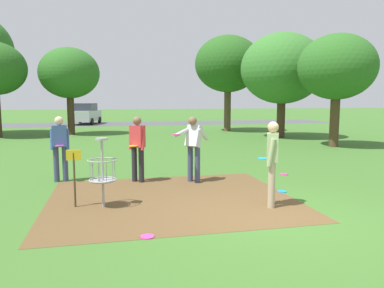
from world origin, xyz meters
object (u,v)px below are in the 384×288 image
(player_waiting_right, at_px, (60,145))
(tree_mid_left, at_px, (282,69))
(player_foreground_watching, at_px, (193,144))
(tree_far_left, at_px, (228,64))
(player_throwing, at_px, (272,159))
(frisbee_near_basket, at_px, (282,191))
(disc_golf_basket, at_px, (99,170))
(frisbee_scattered_a, at_px, (284,174))
(tree_mid_right, at_px, (69,73))
(parked_car_leftmost, at_px, (86,114))
(frisbee_far_left, at_px, (147,237))
(tree_near_right, at_px, (337,67))
(player_waiting_left, at_px, (137,145))

(player_waiting_right, height_order, tree_mid_left, tree_mid_left)
(player_foreground_watching, xyz_separation_m, tree_far_left, (5.80, 14.84, 3.53))
(player_throwing, xyz_separation_m, frisbee_near_basket, (0.75, 1.02, -0.96))
(disc_golf_basket, bearing_deg, frisbee_scattered_a, 22.92)
(frisbee_near_basket, bearing_deg, disc_golf_basket, -175.89)
(tree_mid_right, bearing_deg, player_waiting_right, -85.79)
(player_throwing, distance_m, tree_far_left, 18.34)
(player_throwing, bearing_deg, frisbee_near_basket, 53.80)
(player_throwing, relative_size, parked_car_leftmost, 0.38)
(disc_golf_basket, relative_size, frisbee_far_left, 6.38)
(tree_mid_right, bearing_deg, tree_near_right, -35.73)
(player_foreground_watching, xyz_separation_m, player_throwing, (1.03, -2.51, -0.02))
(player_throwing, height_order, frisbee_far_left, player_throwing)
(player_waiting_left, bearing_deg, tree_far_left, 63.58)
(player_waiting_left, bearing_deg, parked_car_leftmost, 96.35)
(tree_mid_left, bearing_deg, player_foreground_watching, -126.34)
(tree_near_right, bearing_deg, player_foreground_watching, -144.23)
(tree_mid_right, bearing_deg, disc_golf_basket, -82.80)
(frisbee_far_left, bearing_deg, player_waiting_left, 87.60)
(player_foreground_watching, relative_size, player_throwing, 1.00)
(frisbee_scattered_a, bearing_deg, player_throwing, -120.97)
(tree_mid_left, relative_size, tree_mid_right, 1.11)
(player_waiting_left, distance_m, tree_near_right, 11.06)
(disc_golf_basket, distance_m, tree_mid_left, 15.69)
(frisbee_near_basket, distance_m, frisbee_scattered_a, 2.10)
(frisbee_scattered_a, relative_size, tree_mid_right, 0.05)
(player_foreground_watching, distance_m, frisbee_near_basket, 2.52)
(player_waiting_left, distance_m, parked_car_leftmost, 24.47)
(tree_mid_right, relative_size, parked_car_leftmost, 1.18)
(player_foreground_watching, relative_size, frisbee_scattered_a, 7.11)
(frisbee_far_left, bearing_deg, tree_near_right, 44.60)
(player_foreground_watching, distance_m, player_waiting_right, 3.48)
(tree_near_right, height_order, tree_far_left, tree_far_left)
(parked_car_leftmost, bearing_deg, tree_mid_left, -51.57)
(frisbee_far_left, xyz_separation_m, tree_near_right, (9.48, 9.35, 3.57))
(frisbee_scattered_a, bearing_deg, disc_golf_basket, -157.08)
(tree_near_right, bearing_deg, parked_car_leftmost, 122.38)
(frisbee_scattered_a, height_order, tree_far_left, tree_far_left)
(frisbee_far_left, bearing_deg, disc_golf_basket, 111.75)
(frisbee_scattered_a, xyz_separation_m, tree_near_right, (5.15, 5.33, 3.57))
(frisbee_far_left, xyz_separation_m, frisbee_scattered_a, (4.34, 4.02, 0.00))
(player_throwing, distance_m, tree_near_right, 11.01)
(player_foreground_watching, relative_size, player_waiting_left, 1.00)
(player_waiting_left, bearing_deg, player_waiting_right, 165.84)
(disc_golf_basket, relative_size, player_waiting_right, 0.81)
(disc_golf_basket, bearing_deg, player_throwing, -12.16)
(tree_near_right, relative_size, tree_mid_right, 0.96)
(tree_mid_right, xyz_separation_m, tree_far_left, (10.19, 0.31, 0.78))
(tree_near_right, bearing_deg, player_waiting_right, -156.66)
(player_throwing, bearing_deg, frisbee_far_left, -156.27)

